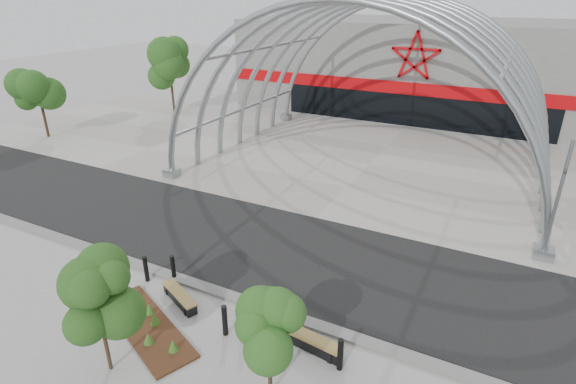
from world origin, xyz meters
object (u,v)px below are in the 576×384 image
object	(u,v)px
signal_pole	(557,201)
street_tree_0	(96,298)
street_tree_1	(269,321)
bollard_2	(225,320)
bench_0	(180,298)
bench_1	(310,342)

from	to	relation	value
signal_pole	street_tree_0	world-z (taller)	signal_pole
signal_pole	street_tree_1	bearing A→B (deg)	-121.06
street_tree_0	bollard_2	bearing A→B (deg)	51.62
street_tree_0	bench_0	world-z (taller)	street_tree_0
street_tree_1	bench_0	size ratio (longest dim) A/B	1.75
street_tree_1	bench_0	bearing A→B (deg)	157.48
bench_0	street_tree_1	bearing A→B (deg)	-22.52
signal_pole	street_tree_0	distance (m)	16.96
street_tree_0	bollard_2	size ratio (longest dim) A/B	3.18
signal_pole	street_tree_1	xyz separation A→B (m)	(-6.73, -11.17, -0.21)
signal_pole	bench_0	world-z (taller)	signal_pole
street_tree_0	street_tree_1	size ratio (longest dim) A/B	1.01
street_tree_0	bench_1	size ratio (longest dim) A/B	1.60
street_tree_0	street_tree_1	distance (m)	4.88
street_tree_0	bench_1	bearing A→B (deg)	35.26
street_tree_0	street_tree_1	xyz separation A→B (m)	(4.68, 1.38, -0.04)
street_tree_1	bench_0	distance (m)	5.77
signal_pole	bollard_2	bearing A→B (deg)	-133.30
street_tree_1	bench_1	bearing A→B (deg)	83.22
bench_1	street_tree_0	bearing A→B (deg)	-144.74
street_tree_1	bench_1	size ratio (longest dim) A/B	1.58
bollard_2	bench_1	bearing A→B (deg)	14.42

